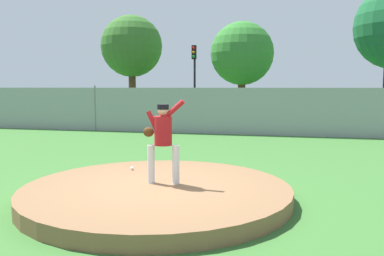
% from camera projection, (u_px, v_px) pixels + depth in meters
% --- Properties ---
extents(ground_plane, '(80.00, 80.00, 0.00)m').
position_uv_depth(ground_plane, '(215.00, 149.00, 12.91)').
color(ground_plane, '#386B2D').
extents(asphalt_strip, '(44.00, 7.00, 0.01)m').
position_uv_depth(asphalt_strip, '(243.00, 125.00, 21.13)').
color(asphalt_strip, '#2B2B2D').
rests_on(asphalt_strip, ground_plane).
extents(pitchers_mound, '(4.80, 4.80, 0.26)m').
position_uv_depth(pitchers_mound, '(157.00, 192.00, 7.09)').
color(pitchers_mound, brown).
rests_on(pitchers_mound, ground_plane).
extents(pitcher_youth, '(0.81, 0.32, 1.55)m').
position_uv_depth(pitcher_youth, '(163.00, 135.00, 7.12)').
color(pitcher_youth, silver).
rests_on(pitcher_youth, pitchers_mound).
extents(baseball, '(0.07, 0.07, 0.07)m').
position_uv_depth(baseball, '(132.00, 168.00, 8.37)').
color(baseball, white).
rests_on(baseball, pitchers_mound).
extents(chainlink_fence, '(31.76, 0.07, 2.09)m').
position_uv_depth(chainlink_fence, '(232.00, 111.00, 16.67)').
color(chainlink_fence, gray).
rests_on(chainlink_fence, ground_plane).
extents(parked_car_champagne, '(1.85, 4.15, 1.59)m').
position_uv_depth(parked_car_champagne, '(178.00, 110.00, 21.67)').
color(parked_car_champagne, tan).
rests_on(parked_car_champagne, ground_plane).
extents(parked_car_navy, '(2.04, 4.60, 1.79)m').
position_uv_depth(parked_car_navy, '(83.00, 107.00, 22.78)').
color(parked_car_navy, '#161E4C').
rests_on(parked_car_navy, ground_plane).
extents(parked_car_silver, '(2.03, 4.20, 1.75)m').
position_uv_depth(parked_car_silver, '(296.00, 110.00, 20.54)').
color(parked_car_silver, '#B7BABF').
rests_on(parked_car_silver, ground_plane).
extents(parked_car_red, '(1.97, 4.42, 1.57)m').
position_uv_depth(parked_car_red, '(130.00, 109.00, 22.29)').
color(parked_car_red, '#A81919').
rests_on(parked_car_red, ground_plane).
extents(parked_car_charcoal, '(1.99, 4.61, 1.68)m').
position_uv_depth(parked_car_charcoal, '(236.00, 110.00, 20.87)').
color(parked_car_charcoal, '#232328').
rests_on(parked_car_charcoal, ground_plane).
extents(traffic_light_near, '(0.28, 0.46, 4.72)m').
position_uv_depth(traffic_light_near, '(194.00, 68.00, 25.86)').
color(traffic_light_near, black).
rests_on(traffic_light_near, ground_plane).
extents(tree_broad_left, '(4.99, 4.99, 7.83)m').
position_uv_depth(tree_broad_left, '(132.00, 47.00, 32.14)').
color(tree_broad_left, '#4C331E').
rests_on(tree_broad_left, ground_plane).
extents(tree_slender_far, '(4.83, 4.83, 6.98)m').
position_uv_depth(tree_slender_far, '(242.00, 54.00, 30.09)').
color(tree_slender_far, '#4C331E').
rests_on(tree_slender_far, ground_plane).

